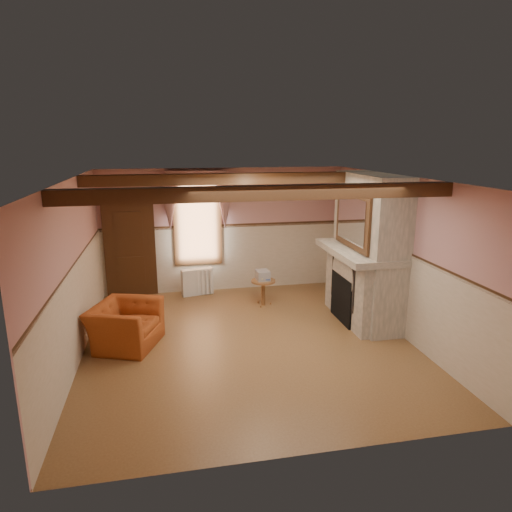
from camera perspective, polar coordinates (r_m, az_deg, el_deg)
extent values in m
cube|color=brown|center=(8.02, -0.97, -10.69)|extent=(5.50, 6.00, 0.01)
cube|color=silver|center=(7.30, -1.06, 9.67)|extent=(5.50, 6.00, 0.01)
cube|color=tan|center=(10.43, -3.99, 3.25)|extent=(5.50, 0.02, 2.80)
cube|color=tan|center=(4.79, 5.59, -10.26)|extent=(5.50, 0.02, 2.80)
cube|color=tan|center=(7.57, -21.97, -2.00)|extent=(0.02, 6.00, 2.80)
cube|color=tan|center=(8.46, 17.63, 0.02)|extent=(0.02, 6.00, 2.80)
cube|color=black|center=(8.93, 11.08, -5.21)|extent=(0.20, 0.95, 0.90)
imported|color=#994219|center=(8.06, -16.01, -8.32)|extent=(1.32, 1.40, 0.73)
cylinder|color=brown|center=(9.62, 0.91, -4.60)|extent=(0.61, 0.61, 0.55)
cube|color=#B7AD8C|center=(9.54, 0.84, -2.41)|extent=(0.28, 0.33, 0.20)
cube|color=silver|center=(10.35, -7.35, -3.21)|extent=(0.72, 0.32, 0.60)
imported|color=brown|center=(8.96, 12.24, 1.55)|extent=(0.34, 0.34, 0.08)
cube|color=black|center=(9.28, 11.37, 2.38)|extent=(0.14, 0.24, 0.20)
cylinder|color=gold|center=(9.20, 11.57, 2.53)|extent=(0.11, 0.11, 0.28)
cylinder|color=maroon|center=(8.37, 14.06, 0.81)|extent=(0.06, 0.06, 0.16)
cylinder|color=gold|center=(8.40, 13.95, 0.73)|extent=(0.06, 0.06, 0.12)
cube|color=gray|center=(8.83, 13.93, 0.85)|extent=(0.85, 2.00, 2.80)
cube|color=gray|center=(8.77, 12.85, 0.55)|extent=(1.05, 2.05, 0.12)
cube|color=silver|center=(8.57, 11.94, 4.46)|extent=(0.06, 1.44, 1.04)
cube|color=black|center=(10.39, -15.47, 0.75)|extent=(1.10, 0.10, 2.10)
cube|color=white|center=(10.30, -7.32, 4.44)|extent=(1.06, 0.08, 2.02)
cube|color=gray|center=(10.13, -7.38, 7.70)|extent=(1.30, 0.14, 1.40)
cube|color=black|center=(6.14, 0.98, 7.88)|extent=(5.50, 0.18, 0.20)
cube|color=black|center=(8.49, -2.54, 9.62)|extent=(5.50, 0.18, 0.20)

